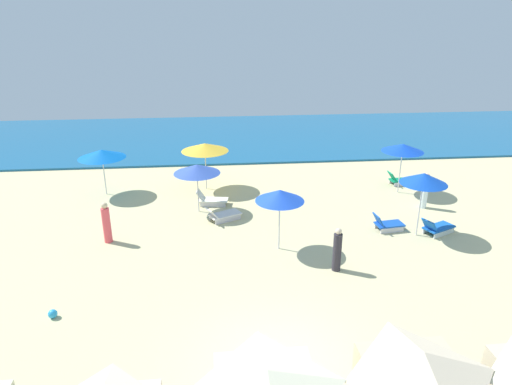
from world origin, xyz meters
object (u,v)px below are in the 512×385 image
Objects in this scene: beachgoer_1 at (425,191)px; beach_ball_0 at (53,314)px; umbrella_0 at (102,154)px; umbrella_2 at (205,147)px; umbrella_4 at (424,178)px; lounge_chair_3_0 at (211,200)px; umbrella_5 at (280,195)px; umbrella_1 at (403,148)px; lounge_chair_3_1 at (223,215)px; umbrella_3 at (197,169)px; lounge_chair_4_0 at (437,228)px; lounge_chair_4_1 at (387,224)px; beachgoer_2 at (106,223)px; lounge_chair_1_0 at (399,180)px; beachgoer_0 at (337,250)px.

beachgoer_1 is 16.03m from beach_ball_0.
umbrella_2 is (4.95, 0.29, 0.12)m from umbrella_0.
lounge_chair_3_0 is at bearing 154.41° from umbrella_4.
umbrella_5 is 8.04m from beachgoer_1.
lounge_chair_3_1 is (-8.85, -2.54, -2.05)m from umbrella_1.
lounge_chair_3_1 is (1.06, -1.08, -1.77)m from umbrella_3.
lounge_chair_3_0 is 0.97× the size of lounge_chair_4_0.
beachgoer_1 is at bearing 25.63° from beach_ball_0.
beachgoer_2 reaches higher than lounge_chair_4_1.
umbrella_4 is at bearing -23.48° from umbrella_0.
umbrella_3 is at bearing 61.07° from beach_ball_0.
beach_ball_0 is at bearing 104.73° from lounge_chair_4_1.
umbrella_2 is at bearing 144.19° from umbrella_4.
beachgoer_0 is (-5.49, -8.11, 0.50)m from lounge_chair_1_0.
lounge_chair_3_0 is 0.57× the size of umbrella_4.
umbrella_1 reaches higher than umbrella_5.
beachgoer_2 reaches higher than beach_ball_0.
umbrella_3 reaches higher than lounge_chair_3_1.
beachgoer_2 is at bearing -77.74° from umbrella_0.
umbrella_5 reaches higher than beachgoer_0.
lounge_chair_3_1 is 1.04× the size of lounge_chair_4_0.
beachgoer_2 is (-4.53, -1.58, 0.54)m from lounge_chair_3_1.
umbrella_4 is 1.65× the size of beachgoer_0.
umbrella_2 reaches higher than umbrella_3.
beachgoer_1 is (10.31, -0.55, -1.23)m from umbrella_3.
beachgoer_2 is (-13.38, -4.12, -1.51)m from umbrella_1.
beachgoer_0 is at bearing -48.85° from umbrella_3.
umbrella_4 reaches higher than lounge_chair_3_0.
lounge_chair_1_0 is 10.00m from lounge_chair_3_1.
beachgoer_2 is at bearing -124.49° from umbrella_2.
umbrella_2 is 1.43× the size of beachgoer_2.
beachgoer_1 is at bearing 61.25° from umbrella_4.
beachgoer_0 is 8.87m from beachgoer_2.
umbrella_4 is 1.59× the size of beachgoer_1.
umbrella_2 is 1.49× the size of beachgoer_0.
umbrella_0 is at bearing -137.13° from beachgoer_1.
lounge_chair_3_0 is (-9.82, -1.80, -0.01)m from lounge_chair_1_0.
umbrella_1 reaches higher than umbrella_2.
umbrella_2 is 1.53× the size of lounge_chair_4_0.
umbrella_0 is 10.26m from beach_ball_0.
lounge_chair_3_1 is at bearing -121.96° from beachgoer_1.
lounge_chair_4_1 is at bearing 13.98° from umbrella_5.
beachgoer_2 is 4.90m from beach_ball_0.
lounge_chair_4_0 is at bearing -48.24° from beachgoer_1.
lounge_chair_4_0 is at bearing -18.37° from umbrella_3.
lounge_chair_1_0 is 5.77m from lounge_chair_4_0.
umbrella_3 is 4.96m from umbrella_5.
beachgoer_1 reaches higher than beachgoer_2.
umbrella_1 reaches higher than lounge_chair_1_0.
lounge_chair_4_0 is at bearing -92.59° from umbrella_1.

